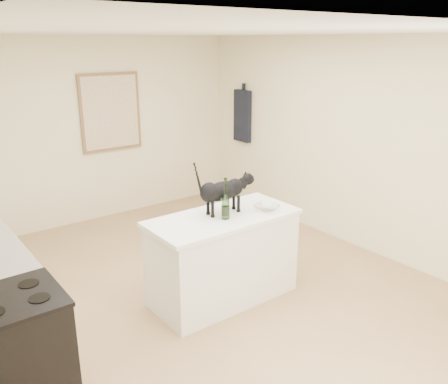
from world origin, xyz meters
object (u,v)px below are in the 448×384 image
stove (21,358)px  glass_bowl (267,208)px  black_cat (223,193)px  wine_bottle (225,201)px

stove → glass_bowl: glass_bowl is taller
black_cat → stove: bearing=-161.6°
black_cat → wine_bottle: size_ratio=1.66×
black_cat → wine_bottle: 0.15m
black_cat → wine_bottle: bearing=-110.3°
glass_bowl → black_cat: bearing=153.2°
stove → glass_bowl: bearing=5.8°
stove → black_cat: 2.23m
stove → wine_bottle: (2.02, 0.32, 0.63)m
wine_bottle → glass_bowl: (0.47, -0.07, -0.15)m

